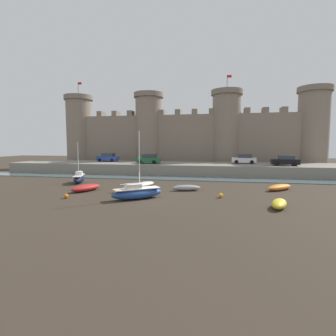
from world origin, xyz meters
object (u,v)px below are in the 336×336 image
(sailboat_near_channel_right, at_px, (79,178))
(car_quay_west, at_px, (149,159))
(mooring_buoy_near_shore, at_px, (66,196))
(mooring_buoy_near_channel, at_px, (124,189))
(car_quay_east, at_px, (285,161))
(mooring_buoy_mid_mud, at_px, (114,191))
(rowboat_near_channel_left, at_px, (186,188))
(sailboat_foreground_left, at_px, (137,193))
(mooring_buoy_off_centre, at_px, (221,195))
(rowboat_midflat_right, at_px, (144,184))
(rowboat_foreground_right, at_px, (86,188))
(rowboat_midflat_left, at_px, (280,187))
(car_quay_centre_west, at_px, (108,158))
(rowboat_foreground_centre, at_px, (279,203))
(car_quay_centre_east, at_px, (244,159))

(sailboat_near_channel_right, bearing_deg, car_quay_west, 63.09)
(sailboat_near_channel_right, xyz_separation_m, mooring_buoy_near_shore, (3.92, -9.30, -0.41))
(mooring_buoy_near_channel, height_order, car_quay_east, car_quay_east)
(mooring_buoy_mid_mud, bearing_deg, mooring_buoy_near_channel, 59.95)
(rowboat_near_channel_left, distance_m, mooring_buoy_mid_mud, 7.93)
(sailboat_foreground_left, xyz_separation_m, mooring_buoy_off_centre, (7.79, 2.11, -0.39))
(mooring_buoy_off_centre, distance_m, mooring_buoy_mid_mud, 11.07)
(sailboat_near_channel_right, relative_size, mooring_buoy_off_centre, 12.07)
(rowboat_midflat_right, height_order, rowboat_near_channel_left, rowboat_near_channel_left)
(rowboat_foreground_right, distance_m, mooring_buoy_off_centre, 14.64)
(sailboat_foreground_left, height_order, mooring_buoy_mid_mud, sailboat_foreground_left)
(rowboat_midflat_left, bearing_deg, rowboat_midflat_right, -177.16)
(car_quay_centre_west, bearing_deg, mooring_buoy_mid_mud, -64.83)
(rowboat_foreground_centre, distance_m, car_quay_west, 27.72)
(rowboat_foreground_centre, bearing_deg, car_quay_centre_west, 135.79)
(rowboat_foreground_centre, height_order, car_quay_west, car_quay_west)
(rowboat_midflat_right, relative_size, sailboat_foreground_left, 0.65)
(car_quay_centre_east, bearing_deg, rowboat_foreground_right, -132.03)
(rowboat_midflat_right, xyz_separation_m, mooring_buoy_near_shore, (-5.47, -7.81, -0.10))
(rowboat_midflat_right, xyz_separation_m, car_quay_east, (19.23, 13.60, 2.25))
(rowboat_foreground_right, bearing_deg, sailboat_near_channel_right, 125.83)
(rowboat_foreground_right, bearing_deg, car_quay_centre_east, 47.97)
(rowboat_midflat_left, xyz_separation_m, car_quay_west, (-18.80, 13.10, 2.22))
(mooring_buoy_mid_mud, relative_size, mooring_buoy_near_channel, 0.96)
(car_quay_west, bearing_deg, car_quay_east, -0.71)
(rowboat_foreground_right, xyz_separation_m, car_quay_centre_east, (18.76, 20.81, 2.18))
(sailboat_near_channel_right, height_order, car_quay_centre_west, sailboat_near_channel_right)
(rowboat_midflat_left, bearing_deg, sailboat_foreground_left, -152.05)
(rowboat_midflat_right, height_order, mooring_buoy_mid_mud, rowboat_midflat_right)
(car_quay_centre_east, xyz_separation_m, car_quay_west, (-16.37, -3.03, 0.00))
(mooring_buoy_near_channel, xyz_separation_m, car_quay_centre_west, (-10.92, 20.63, 2.33))
(sailboat_foreground_left, bearing_deg, mooring_buoy_near_shore, -171.96)
(sailboat_near_channel_right, height_order, sailboat_foreground_left, sailboat_foreground_left)
(rowboat_midflat_left, relative_size, car_quay_west, 0.87)
(mooring_buoy_off_centre, bearing_deg, rowboat_midflat_right, 152.55)
(mooring_buoy_near_channel, relative_size, car_quay_centre_east, 0.12)
(sailboat_near_channel_right, relative_size, car_quay_east, 1.31)
(rowboat_foreground_right, relative_size, car_quay_centre_east, 0.95)
(rowboat_foreground_right, relative_size, rowboat_near_channel_left, 1.21)
(car_quay_centre_west, bearing_deg, mooring_buoy_near_shore, -75.00)
(rowboat_foreground_centre, height_order, mooring_buoy_mid_mud, rowboat_foreground_centre)
(rowboat_midflat_right, distance_m, mooring_buoy_off_centre, 10.28)
(mooring_buoy_near_channel, bearing_deg, sailboat_near_channel_right, 149.02)
(rowboat_foreground_right, bearing_deg, car_quay_centre_west, 107.56)
(mooring_buoy_mid_mud, relative_size, car_quay_west, 0.11)
(rowboat_foreground_right, relative_size, mooring_buoy_near_channel, 8.10)
(mooring_buoy_mid_mud, relative_size, mooring_buoy_near_shore, 1.07)
(sailboat_near_channel_right, height_order, rowboat_foreground_centre, sailboat_near_channel_right)
(rowboat_midflat_right, distance_m, mooring_buoy_mid_mud, 4.95)
(mooring_buoy_near_shore, height_order, car_quay_west, car_quay_west)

